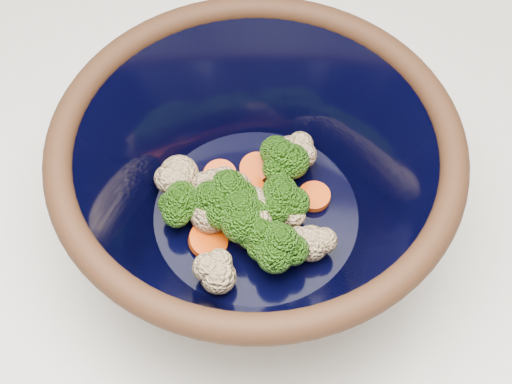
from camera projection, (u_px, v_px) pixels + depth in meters
mixing_bowl at (256, 183)px, 0.55m from camera, size 0.38×0.38×0.13m
vegetable_pile at (246, 203)px, 0.57m from camera, size 0.15×0.15×0.05m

